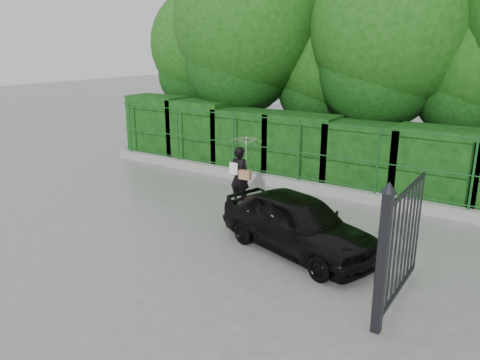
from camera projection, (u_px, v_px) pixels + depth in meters
The scene contains 8 objects.
ground at pixel (190, 237), 10.46m from camera, with size 80.00×80.00×0.00m, color gray.
kerb at pixel (285, 183), 14.01m from camera, with size 14.00×0.25×0.30m, color #9E9E99.
fence at pixel (293, 149), 13.60m from camera, with size 14.13×0.06×1.80m.
hedge at pixel (295, 147), 14.68m from camera, with size 14.20×1.20×2.29m.
trees at pixel (370, 28), 14.74m from camera, with size 17.10×6.15×8.08m.
gate at pixel (392, 248), 7.10m from camera, with size 0.22×2.33×2.36m.
woman at pixel (244, 160), 12.19m from camera, with size 0.89×0.91×1.89m.
car at pixel (298, 223), 9.62m from camera, with size 1.46×3.63×1.24m, color black.
Camera 1 is at (6.27, -7.44, 4.18)m, focal length 35.00 mm.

